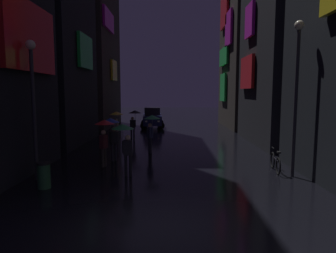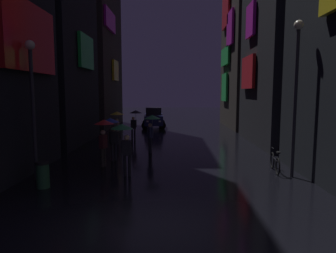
{
  "view_description": "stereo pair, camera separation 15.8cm",
  "coord_description": "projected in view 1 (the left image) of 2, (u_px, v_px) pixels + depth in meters",
  "views": [
    {
      "loc": [
        0.14,
        -6.92,
        3.35
      ],
      "look_at": [
        0.0,
        8.81,
        1.55
      ],
      "focal_mm": 32.0,
      "sensor_mm": 36.0,
      "label": 1
    },
    {
      "loc": [
        0.29,
        -6.92,
        3.35
      ],
      "look_at": [
        0.0,
        8.81,
        1.55
      ],
      "focal_mm": 32.0,
      "sensor_mm": 36.0,
      "label": 2
    }
  ],
  "objects": [
    {
      "name": "car_distant",
      "position": [
        152.0,
        118.0,
        28.73
      ],
      "size": [
        2.44,
        4.24,
        1.92
      ],
      "color": "navy",
      "rests_on": "ground"
    },
    {
      "name": "pedestrian_near_crossing_green",
      "position": [
        124.0,
        135.0,
        11.79
      ],
      "size": [
        0.9,
        0.9,
        2.12
      ],
      "color": "black",
      "rests_on": "ground"
    },
    {
      "name": "pedestrian_far_right_green",
      "position": [
        151.0,
        123.0,
        16.32
      ],
      "size": [
        0.9,
        0.9,
        2.12
      ],
      "color": "#2D2D38",
      "rests_on": "ground"
    },
    {
      "name": "bicycle_parked_at_storefront",
      "position": [
        275.0,
        162.0,
        12.71
      ],
      "size": [
        0.29,
        1.81,
        0.96
      ],
      "color": "black",
      "rests_on": "ground"
    },
    {
      "name": "pedestrian_foreground_right_red",
      "position": [
        104.0,
        130.0,
        13.48
      ],
      "size": [
        0.9,
        0.9,
        2.12
      ],
      "color": "#38332D",
      "rests_on": "ground"
    },
    {
      "name": "streetlamp_left_near",
      "position": [
        33.0,
        93.0,
        11.14
      ],
      "size": [
        0.36,
        0.36,
        5.26
      ],
      "color": "#2D2D33",
      "rests_on": "ground"
    },
    {
      "name": "ground_plane",
      "position": [
        165.0,
        231.0,
        7.26
      ],
      "size": [
        120.0,
        120.0,
        0.0
      ],
      "primitive_type": "plane",
      "color": "black"
    },
    {
      "name": "pedestrian_midstreet_left_yellow",
      "position": [
        116.0,
        119.0,
        19.23
      ],
      "size": [
        0.9,
        0.9,
        2.12
      ],
      "color": "#2D2D38",
      "rests_on": "ground"
    },
    {
      "name": "streetlamp_right_near",
      "position": [
        297.0,
        82.0,
        11.53
      ],
      "size": [
        0.36,
        0.36,
        6.05
      ],
      "color": "#2D2D33",
      "rests_on": "ground"
    },
    {
      "name": "trash_bin",
      "position": [
        44.0,
        175.0,
        10.46
      ],
      "size": [
        0.46,
        0.46,
        0.93
      ],
      "color": "#265933",
      "rests_on": "ground"
    },
    {
      "name": "building_right_far",
      "position": [
        247.0,
        48.0,
        28.53
      ],
      "size": [
        4.25,
        8.68,
        15.01
      ],
      "color": "#2D2826",
      "rests_on": "ground"
    },
    {
      "name": "pedestrian_foreground_left_black",
      "position": [
        134.0,
        117.0,
        20.65
      ],
      "size": [
        0.9,
        0.9,
        2.12
      ],
      "color": "#2D2D38",
      "rests_on": "ground"
    },
    {
      "name": "building_left_far",
      "position": [
        90.0,
        3.0,
        28.29
      ],
      "size": [
        4.25,
        8.91,
        23.56
      ],
      "color": "#2D2826",
      "rests_on": "ground"
    },
    {
      "name": "pedestrian_midstreet_centre_blue",
      "position": [
        111.0,
        127.0,
        14.42
      ],
      "size": [
        0.9,
        0.9,
        2.12
      ],
      "color": "#2D2D38",
      "rests_on": "ground"
    }
  ]
}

